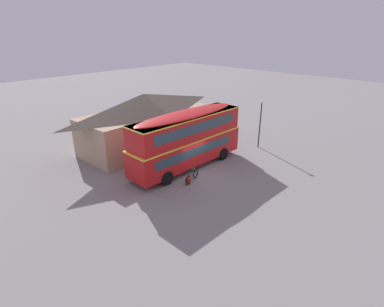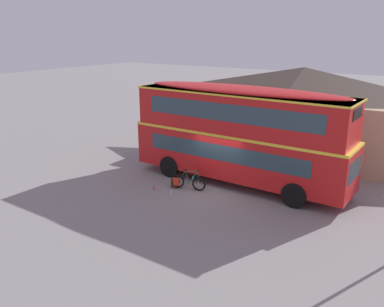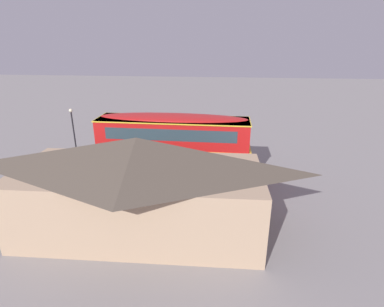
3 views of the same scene
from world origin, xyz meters
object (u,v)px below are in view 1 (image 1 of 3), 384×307
Objects in this scene: street_lamp at (260,119)px; touring_bicycle at (192,177)px; water_bottle_clear_plastic at (197,185)px; double_decker_bus at (187,138)px; backpack_on_ground at (188,181)px; water_bottle_red_squeeze at (190,190)px.

touring_bicycle is at bearing -178.84° from street_lamp.
water_bottle_clear_plastic is (-0.29, -0.86, -0.27)m from touring_bicycle.
double_decker_bus reaches higher than backpack_on_ground.
water_bottle_red_squeeze is (-1.24, -0.95, -0.27)m from touring_bicycle.
water_bottle_clear_plastic is (0.96, 0.09, -0.00)m from water_bottle_red_squeeze.
street_lamp is (8.22, -1.88, 0.22)m from double_decker_bus.
double_decker_bus is 8.43m from street_lamp.
touring_bicycle reaches higher than water_bottle_clear_plastic.
double_decker_bus reaches higher than water_bottle_clear_plastic.
street_lamp reaches higher than water_bottle_red_squeeze.
water_bottle_red_squeeze is (-2.90, -3.03, -2.54)m from double_decker_bus.
double_decker_bus is 3.50m from touring_bicycle.
backpack_on_ground is at bearing -166.57° from touring_bicycle.
touring_bicycle is 7.89× the size of water_bottle_red_squeeze.
street_lamp is (10.49, 0.35, 2.60)m from backpack_on_ground.
water_bottle_red_squeeze reaches higher than water_bottle_clear_plastic.
backpack_on_ground is 2.31× the size of water_bottle_red_squeeze.
street_lamp is (11.12, 1.15, 2.76)m from water_bottle_red_squeeze.
water_bottle_clear_plastic is at bearing -108.43° from touring_bicycle.
water_bottle_red_squeeze is (-0.64, -0.80, -0.16)m from backpack_on_ground.
touring_bicycle is 0.38× the size of street_lamp.
water_bottle_red_squeeze is at bearing -128.37° from backpack_on_ground.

